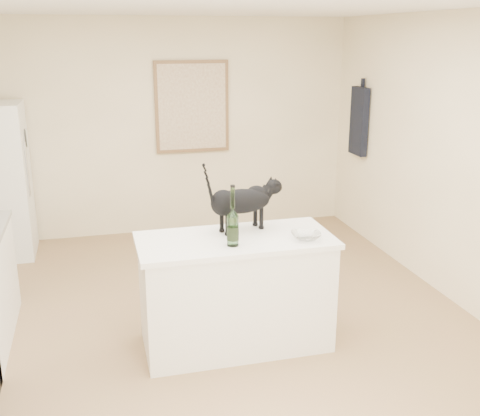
{
  "coord_description": "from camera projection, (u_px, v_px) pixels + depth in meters",
  "views": [
    {
      "loc": [
        -0.91,
        -4.2,
        2.38
      ],
      "look_at": [
        0.15,
        -0.15,
        1.12
      ],
      "focal_mm": 42.95,
      "sensor_mm": 36.0,
      "label": 1
    }
  ],
  "objects": [
    {
      "name": "floor",
      "position": [
        218.0,
        332.0,
        4.8
      ],
      "size": [
        5.5,
        5.5,
        0.0
      ],
      "primitive_type": "plane",
      "color": "#8E6A4B",
      "rests_on": "ground"
    },
    {
      "name": "ceiling",
      "position": [
        214.0,
        3.0,
        4.04
      ],
      "size": [
        5.5,
        5.5,
        0.0
      ],
      "primitive_type": "plane",
      "rotation": [
        3.14,
        0.0,
        0.0
      ],
      "color": "white",
      "rests_on": "ground"
    },
    {
      "name": "wall_back",
      "position": [
        168.0,
        128.0,
        6.97
      ],
      "size": [
        4.5,
        0.0,
        4.5
      ],
      "primitive_type": "plane",
      "rotation": [
        1.57,
        0.0,
        0.0
      ],
      "color": "#F9E9C1",
      "rests_on": "ground"
    },
    {
      "name": "wall_front",
      "position": [
        397.0,
        381.0,
        1.87
      ],
      "size": [
        4.5,
        0.0,
        4.5
      ],
      "primitive_type": "plane",
      "rotation": [
        -1.57,
        0.0,
        0.0
      ],
      "color": "#F9E9C1",
      "rests_on": "ground"
    },
    {
      "name": "wall_right",
      "position": [
        470.0,
        166.0,
        4.96
      ],
      "size": [
        0.0,
        5.5,
        5.5
      ],
      "primitive_type": "plane",
      "rotation": [
        1.57,
        0.0,
        -1.57
      ],
      "color": "#F9E9C1",
      "rests_on": "ground"
    },
    {
      "name": "island_base",
      "position": [
        235.0,
        294.0,
        4.51
      ],
      "size": [
        1.44,
        0.67,
        0.86
      ],
      "primitive_type": "cube",
      "color": "white",
      "rests_on": "floor"
    },
    {
      "name": "island_top",
      "position": [
        235.0,
        240.0,
        4.38
      ],
      "size": [
        1.5,
        0.7,
        0.04
      ],
      "primitive_type": "cube",
      "color": "white",
      "rests_on": "island_base"
    },
    {
      "name": "artwork_frame",
      "position": [
        192.0,
        107.0,
        6.94
      ],
      "size": [
        0.9,
        0.03,
        1.1
      ],
      "primitive_type": "cube",
      "color": "brown",
      "rests_on": "wall_back"
    },
    {
      "name": "artwork_canvas",
      "position": [
        192.0,
        107.0,
        6.92
      ],
      "size": [
        0.82,
        0.0,
        1.02
      ],
      "primitive_type": "cube",
      "color": "beige",
      "rests_on": "wall_back"
    },
    {
      "name": "hanging_garment",
      "position": [
        359.0,
        121.0,
        6.82
      ],
      "size": [
        0.08,
        0.34,
        0.8
      ],
      "primitive_type": "cube",
      "color": "black",
      "rests_on": "wall_right"
    },
    {
      "name": "black_cat",
      "position": [
        241.0,
        204.0,
        4.48
      ],
      "size": [
        0.64,
        0.34,
        0.43
      ],
      "primitive_type": null,
      "rotation": [
        0.0,
        0.0,
        0.27
      ],
      "color": "black",
      "rests_on": "island_top"
    },
    {
      "name": "wine_bottle",
      "position": [
        233.0,
        219.0,
        4.16
      ],
      "size": [
        0.11,
        0.11,
        0.4
      ],
      "primitive_type": "cylinder",
      "rotation": [
        0.0,
        0.0,
        0.31
      ],
      "color": "#265D25",
      "rests_on": "island_top"
    },
    {
      "name": "glass_bowl",
      "position": [
        306.0,
        236.0,
        4.34
      ],
      "size": [
        0.26,
        0.26,
        0.05
      ],
      "primitive_type": "imported",
      "rotation": [
        0.0,
        0.0,
        -0.17
      ],
      "color": "white",
      "rests_on": "island_top"
    },
    {
      "name": "fridge_paper",
      "position": [
        26.0,
        138.0,
        6.27
      ],
      "size": [
        0.05,
        0.15,
        0.2
      ],
      "primitive_type": "cube",
      "rotation": [
        0.0,
        0.0,
        0.31
      ],
      "color": "silver",
      "rests_on": "fridge"
    }
  ]
}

